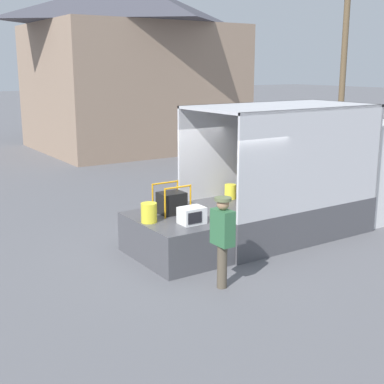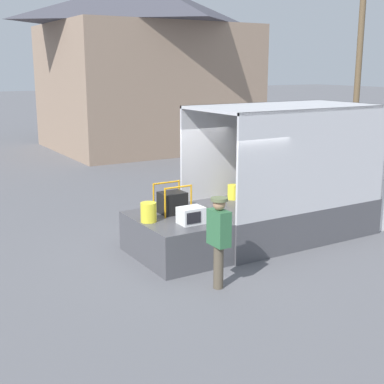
# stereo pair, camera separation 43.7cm
# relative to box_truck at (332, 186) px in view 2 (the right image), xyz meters

# --- Properties ---
(ground_plane) EXTENTS (160.00, 160.00, 0.00)m
(ground_plane) POSITION_rel_box_truck_xyz_m (-3.66, -0.00, -1.01)
(ground_plane) COLOR slate
(box_truck) EXTENTS (6.15, 2.22, 3.03)m
(box_truck) POSITION_rel_box_truck_xyz_m (0.00, 0.00, 0.00)
(box_truck) COLOR white
(box_truck) RESTS_ON ground
(tailgate_deck) EXTENTS (1.55, 2.11, 0.84)m
(tailgate_deck) POSITION_rel_box_truck_xyz_m (-4.44, -0.00, -0.59)
(tailgate_deck) COLOR #4C4C51
(tailgate_deck) RESTS_ON ground
(microwave) EXTENTS (0.49, 0.38, 0.33)m
(microwave) POSITION_rel_box_truck_xyz_m (-4.35, -0.52, -0.00)
(microwave) COLOR white
(microwave) RESTS_ON tailgate_deck
(portable_generator) EXTENTS (0.66, 0.55, 0.63)m
(portable_generator) POSITION_rel_box_truck_xyz_m (-4.28, 0.34, 0.07)
(portable_generator) COLOR black
(portable_generator) RESTS_ON tailgate_deck
(orange_bucket) EXTENTS (0.32, 0.32, 0.39)m
(orange_bucket) POSITION_rel_box_truck_xyz_m (-5.02, 0.02, 0.03)
(orange_bucket) COLOR yellow
(orange_bucket) RESTS_ON tailgate_deck
(worker_person) EXTENTS (0.30, 0.44, 1.67)m
(worker_person) POSITION_rel_box_truck_xyz_m (-4.56, -1.81, 0.01)
(worker_person) COLOR brown
(worker_person) RESTS_ON ground
(house_backdrop) EXTENTS (9.30, 7.73, 7.78)m
(house_backdrop) POSITION_rel_box_truck_xyz_m (2.12, 14.42, 2.95)
(house_backdrop) COLOR gray
(house_backdrop) RESTS_ON ground
(utility_pole) EXTENTS (1.80, 0.28, 7.68)m
(utility_pole) POSITION_rel_box_truck_xyz_m (9.95, 8.41, 2.99)
(utility_pole) COLOR brown
(utility_pole) RESTS_ON ground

